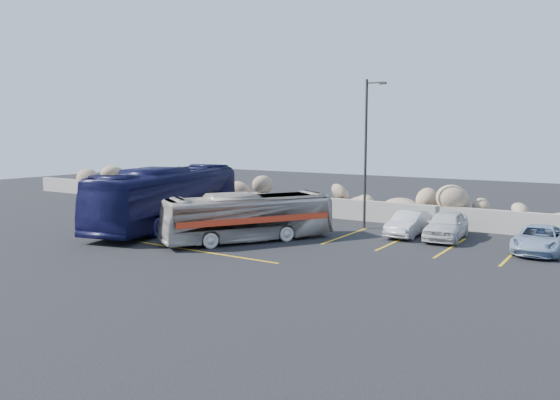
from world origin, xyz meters
The scene contains 10 objects.
ground centered at (0.00, 0.00, 0.00)m, with size 90.00×90.00×0.00m, color black.
seawall centered at (0.00, 12.00, 0.60)m, with size 60.00×0.40×1.20m, color gray.
riprap_pile centered at (0.00, 13.20, 1.30)m, with size 54.00×2.80×2.60m, color #8F765D, non-canonical shape.
parking_lines centered at (4.64, 5.57, 0.01)m, with size 18.16×9.36×0.01m.
lamppost centered at (2.56, 9.50, 4.30)m, with size 1.14×0.18×8.00m.
vintage_bus centered at (-0.72, 3.23, 1.16)m, with size 1.95×8.33×2.32m, color #BBB4A9.
tour_coach centered at (-6.94, 4.19, 1.66)m, with size 2.78×11.89×3.31m, color #101138.
car_a centered at (7.13, 8.88, 0.70)m, with size 1.66×4.12×1.40m, color silver.
car_b centered at (5.25, 8.77, 0.61)m, with size 1.30×3.73×1.23m, color #B5B5BA.
car_d centered at (11.40, 8.12, 0.58)m, with size 1.93×4.19×1.16m, color #7F95B4.
Camera 1 is at (14.64, -17.60, 5.17)m, focal length 35.00 mm.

